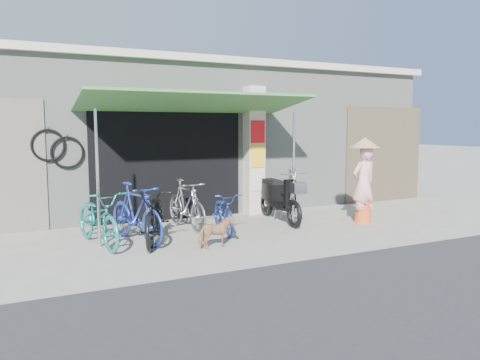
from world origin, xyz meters
name	(u,v)px	position (x,y,z in m)	size (l,w,h in m)	color
ground	(273,238)	(0.00, 0.00, 0.00)	(80.00, 80.00, 0.00)	gray
bicycle_shop	(183,135)	(0.00, 5.09, 1.83)	(12.30, 5.30, 3.66)	gray
shop_pillar	(254,151)	(0.85, 2.45, 1.50)	(0.42, 0.44, 3.00)	beige
awning	(195,104)	(-0.90, 1.63, 2.51)	(4.60, 1.88, 2.72)	#367032
neighbour_right	(384,154)	(5.00, 2.59, 1.30)	(2.60, 0.06, 2.60)	brown
bike_teal	(98,218)	(-3.00, 0.86, 0.49)	(0.65, 1.86, 0.98)	#1B7C75
bike_blue	(136,213)	(-2.35, 0.82, 0.53)	(0.50, 1.78, 1.07)	navy
bike_black	(155,215)	(-2.05, 0.62, 0.50)	(0.66, 1.90, 1.00)	black
bike_silver	(186,204)	(-1.19, 1.45, 0.51)	(0.48, 1.70, 1.02)	#9B9B9F
bike_navy	(224,212)	(-0.60, 0.91, 0.40)	(0.53, 1.51, 0.80)	navy
street_dog	(216,233)	(-1.22, -0.20, 0.27)	(0.29, 0.64, 0.54)	#A28A55
moped	(279,198)	(0.91, 1.35, 0.51)	(0.57, 1.99, 1.13)	black
nun	(364,181)	(2.50, 0.46, 0.90)	(0.64, 0.64, 1.84)	pink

